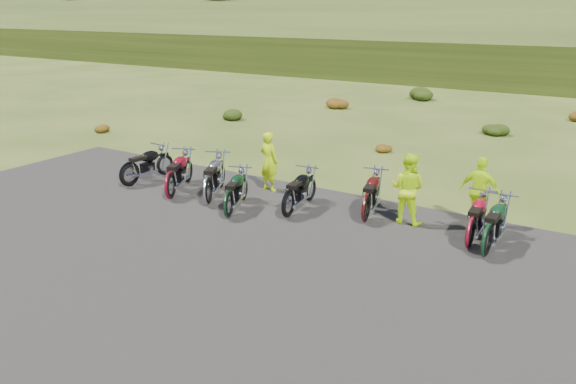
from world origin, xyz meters
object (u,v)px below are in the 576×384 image
Objects in this scene: motorcycle_0 at (131,187)px; motorcycle_7 at (485,258)px; person_middle at (269,162)px; motorcycle_3 at (208,205)px.

motorcycle_7 reaches higher than motorcycle_0.
motorcycle_7 is at bearing -82.87° from motorcycle_0.
motorcycle_7 is (10.37, 0.54, 0.00)m from motorcycle_0.
person_middle is (-6.59, 1.38, 0.88)m from motorcycle_7.
person_middle is at bearing -59.00° from motorcycle_0.
motorcycle_0 is at bearing 37.41° from person_middle.
motorcycle_3 is at bearing 94.49° from motorcycle_7.
motorcycle_3 is 1.31× the size of person_middle.
motorcycle_7 is (7.31, 0.56, 0.00)m from motorcycle_3.
person_middle is (0.72, 1.94, 0.88)m from motorcycle_3.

